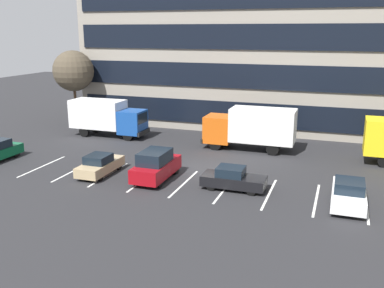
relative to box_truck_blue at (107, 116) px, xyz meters
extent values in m
plane|color=#262628|center=(11.50, -6.35, -1.92)|extent=(120.00, 120.00, 0.00)
cube|color=gray|center=(11.50, 11.65, 7.08)|extent=(34.70, 13.33, 18.00)
cube|color=black|center=(11.50, 4.92, 0.06)|extent=(33.31, 0.16, 2.30)
cube|color=black|center=(11.50, 4.92, 3.66)|extent=(33.31, 0.16, 2.30)
cube|color=black|center=(11.50, 4.92, 7.26)|extent=(33.31, 0.16, 2.30)
cube|color=silver|center=(0.30, -10.05, -1.91)|extent=(0.14, 5.40, 0.01)
cube|color=silver|center=(3.10, -10.05, -1.91)|extent=(0.14, 5.40, 0.01)
cube|color=silver|center=(5.90, -10.05, -1.91)|extent=(0.14, 5.40, 0.01)
cube|color=silver|center=(8.70, -10.05, -1.91)|extent=(0.14, 5.40, 0.01)
cube|color=silver|center=(11.50, -10.05, -1.91)|extent=(0.14, 5.40, 0.01)
cube|color=silver|center=(14.30, -10.05, -1.91)|extent=(0.14, 5.40, 0.01)
cube|color=silver|center=(17.10, -10.05, -1.91)|extent=(0.14, 5.40, 0.01)
cube|color=silver|center=(19.90, -10.05, -1.91)|extent=(0.14, 5.40, 0.01)
cube|color=silver|center=(22.70, -10.05, -1.91)|extent=(0.14, 5.40, 0.01)
cube|color=#194799|center=(2.67, 0.00, -0.36)|extent=(2.14, 2.33, 2.14)
cube|color=black|center=(3.72, 0.00, 0.07)|extent=(0.06, 1.96, 0.94)
cube|color=white|center=(-0.93, 0.00, 0.17)|extent=(5.06, 2.43, 2.62)
cube|color=black|center=(3.79, 0.00, -1.28)|extent=(0.19, 2.33, 0.39)
cylinder|color=black|center=(2.67, 1.00, -1.43)|extent=(0.97, 0.29, 0.97)
cylinder|color=black|center=(2.67, -1.00, -1.43)|extent=(0.97, 0.29, 0.97)
cylinder|color=black|center=(-1.94, 1.00, -1.43)|extent=(0.97, 0.29, 0.97)
cylinder|color=black|center=(-1.94, -1.00, -1.43)|extent=(0.97, 0.29, 0.97)
cube|color=#D85914|center=(11.10, -0.36, -0.30)|extent=(2.23, 2.43, 2.23)
cube|color=black|center=(10.00, -0.36, 0.15)|extent=(0.06, 2.04, 0.98)
cube|color=white|center=(14.84, -0.36, 0.26)|extent=(5.26, 2.53, 2.73)
cube|color=black|center=(9.93, -0.36, -1.26)|extent=(0.20, 2.43, 0.40)
cylinder|color=black|center=(11.10, -1.40, -1.41)|extent=(1.01, 0.30, 1.01)
cylinder|color=black|center=(11.10, 0.68, -1.41)|extent=(1.01, 0.30, 1.01)
cylinder|color=black|center=(15.89, -1.40, -1.41)|extent=(1.01, 0.30, 1.01)
cylinder|color=black|center=(15.89, 0.68, -1.41)|extent=(1.01, 0.30, 1.01)
cylinder|color=black|center=(24.16, 0.10, -1.43)|extent=(0.97, 0.29, 0.97)
cube|color=white|center=(21.66, -10.33, -1.31)|extent=(1.84, 4.39, 0.71)
cube|color=black|center=(21.66, -10.55, -0.65)|extent=(1.62, 1.84, 0.61)
cylinder|color=black|center=(20.87, -8.92, -1.61)|extent=(0.22, 0.61, 0.61)
cylinder|color=black|center=(22.46, -8.92, -1.61)|extent=(0.22, 0.61, 0.61)
cylinder|color=black|center=(20.87, -11.73, -1.61)|extent=(0.22, 0.61, 0.61)
cylinder|color=black|center=(22.46, -11.73, -1.61)|extent=(0.22, 0.61, 0.61)
cylinder|color=black|center=(-3.23, -8.69, -1.60)|extent=(0.23, 0.63, 0.63)
cylinder|color=black|center=(-4.86, -8.69, -1.60)|extent=(0.23, 0.63, 0.63)
cube|color=black|center=(14.82, -9.94, -1.36)|extent=(4.02, 1.68, 0.65)
cube|color=black|center=(14.62, -9.94, -0.76)|extent=(1.69, 1.48, 0.56)
cylinder|color=black|center=(16.10, -9.21, -1.64)|extent=(0.56, 0.21, 0.56)
cylinder|color=black|center=(16.10, -10.66, -1.64)|extent=(0.56, 0.21, 0.56)
cylinder|color=black|center=(13.53, -9.21, -1.64)|extent=(0.56, 0.21, 0.56)
cylinder|color=black|center=(13.53, -10.66, -1.64)|extent=(0.56, 0.21, 0.56)
cube|color=tan|center=(5.30, -10.13, -1.36)|extent=(1.69, 4.04, 0.66)
cube|color=black|center=(5.30, -10.33, -0.75)|extent=(1.49, 1.70, 0.56)
cylinder|color=black|center=(4.57, -8.84, -1.63)|extent=(0.21, 0.56, 0.56)
cylinder|color=black|center=(6.03, -8.84, -1.63)|extent=(0.21, 0.56, 0.56)
cylinder|color=black|center=(4.57, -11.43, -1.63)|extent=(0.21, 0.56, 0.56)
cylinder|color=black|center=(6.03, -11.43, -1.63)|extent=(0.21, 0.56, 0.56)
cube|color=maroon|center=(9.44, -9.82, -1.18)|extent=(1.91, 4.50, 0.93)
cube|color=black|center=(9.44, -10.04, -0.30)|extent=(1.68, 2.48, 0.83)
cylinder|color=black|center=(8.60, -8.38, -1.58)|extent=(0.22, 0.67, 0.67)
cylinder|color=black|center=(10.28, -8.38, -1.58)|extent=(0.22, 0.67, 0.67)
cylinder|color=black|center=(8.60, -11.26, -1.58)|extent=(0.22, 0.67, 0.67)
cylinder|color=black|center=(10.28, -11.26, -1.58)|extent=(0.22, 0.67, 0.67)
cylinder|color=#473323|center=(-5.50, 3.07, 0.13)|extent=(0.28, 0.28, 4.09)
sphere|color=#4C4233|center=(-5.50, 3.07, 3.81)|extent=(4.17, 4.17, 4.17)
camera|label=1|loc=(20.90, -35.15, 7.82)|focal=40.45mm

